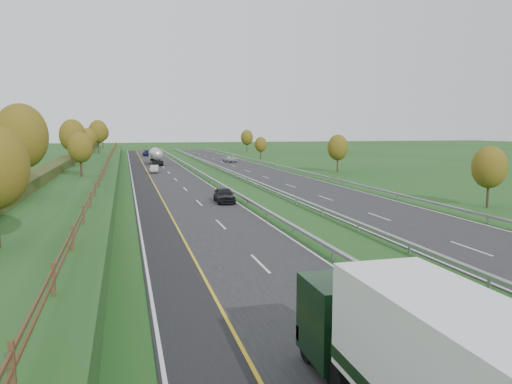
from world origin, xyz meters
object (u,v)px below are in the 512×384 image
Objects in this scene: car_small_far at (147,153)px; road_tanker at (156,156)px; car_oncoming at (229,159)px; car_dark_near at (224,195)px; car_silver_mid at (154,169)px.

road_tanker is at bearing -92.04° from car_small_far.
car_oncoming is at bearing -63.41° from car_small_far.
car_dark_near is 37.52m from car_silver_mid.
road_tanker is 16.86m from car_oncoming.
car_dark_near is 0.85× the size of car_small_far.
car_silver_mid is 53.22m from car_small_far.
car_dark_near is at bearing -90.24° from car_small_far.
road_tanker is 2.06× the size of car_small_far.
car_small_far is (-3.79, 90.40, 0.01)m from car_dark_near.
car_small_far is (1.16, 53.20, 0.14)m from car_silver_mid.
car_small_far is at bearing 94.35° from car_dark_near.
car_silver_mid is 0.72× the size of car_small_far.
car_small_far is 34.52m from car_oncoming.
car_dark_near is 90.48m from car_small_far.
road_tanker is 2.43× the size of car_dark_near.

